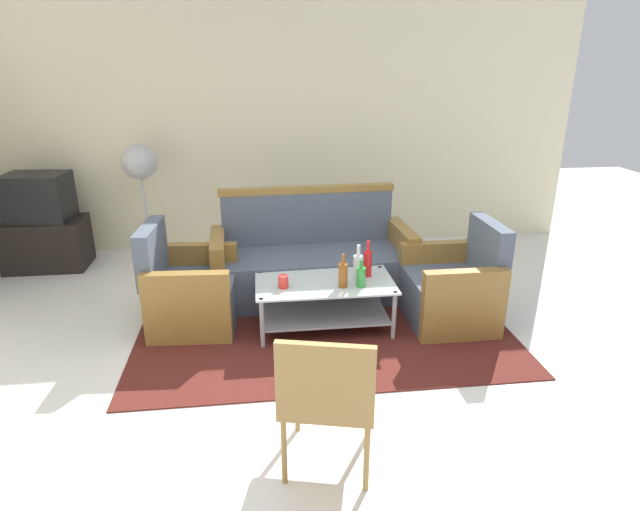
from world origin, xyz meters
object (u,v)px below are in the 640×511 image
Objects in this scene: bottle_brown at (343,275)px; wicker_chair at (328,391)px; bottle_red at (368,263)px; cup at (283,282)px; bottle_clear at (358,267)px; television at (38,197)px; tv_stand at (47,244)px; bottle_green at (361,276)px; pedestal_fan at (140,169)px; armchair_left at (190,292)px; armchair_right at (453,289)px; coffee_table at (325,298)px; couch at (312,262)px.

wicker_chair is (-0.32, -1.48, -0.02)m from bottle_brown.
cup is at bearing -167.66° from bottle_red.
bottle_clear is at bearing 7.10° from cup.
cup is at bearing 147.71° from television.
wicker_chair reaches higher than tv_stand.
bottle_red is at bearing 85.47° from wicker_chair.
bottle_brown is at bearing 91.60° from wicker_chair.
television is 4.17m from wicker_chair.
pedestal_fan is at bearing 136.17° from bottle_green.
armchair_left is 2.17m from armchair_right.
television reaches higher than bottle_clear.
coffee_table is at bearing 82.85° from armchair_left.
tv_stand is (-2.99, 1.71, -0.26)m from bottle_clear.
bottle_brown is (0.13, -0.11, 0.24)m from coffee_table.
television is 0.75× the size of wicker_chair.
bottle_brown is 0.47m from cup.
bottle_brown is 2.70× the size of cup.
wicker_chair is at bearing -84.78° from cup.
cup is (-0.69, -0.15, -0.06)m from bottle_red.
couch is 1.30m from armchair_right.
armchair_left is 3.83× the size of bottle_green.
coffee_table is 1.31× the size of wicker_chair.
armchair_right is (1.10, -0.69, -0.03)m from couch.
tv_stand is (-2.72, 1.71, -0.01)m from coffee_table.
bottle_clear is at bearing 111.38° from couch.
armchair_left is at bearing 159.59° from cup.
armchair_right is 2.04m from wicker_chair.
couch is 8.23× the size of bottle_green.
coffee_table is 3.21m from tv_stand.
armchair_right is 2.81× the size of bottle_red.
bottle_green is 0.60m from cup.
television is at bearing 141.25° from wicker_chair.
bottle_green is 2.76m from pedestal_fan.
armchair_right is at bearing 160.12° from television.
armchair_left is at bearing -42.58° from tv_stand.
pedestal_fan reaches higher than cup.
armchair_left is 1.39m from bottle_clear.
armchair_left is at bearing -68.74° from pedestal_fan.
coffee_table is 3.69× the size of bottle_clear.
coffee_table is at bearing 89.49° from armchair_right.
bottle_green is (0.27, -0.12, 0.22)m from coffee_table.
armchair_left is 0.77× the size of coffee_table.
cup is 0.12× the size of tv_stand.
bottle_green is at bearing -31.49° from tv_stand.
cup is at bearing -53.46° from pedestal_fan.
cup is at bearing 174.95° from bottle_brown.
wicker_chair is at bearing -107.42° from bottle_green.
pedestal_fan reaches higher than tv_stand.
tv_stand is (-2.39, 1.78, -0.20)m from cup.
bottle_red is (0.39, -0.60, 0.21)m from couch.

